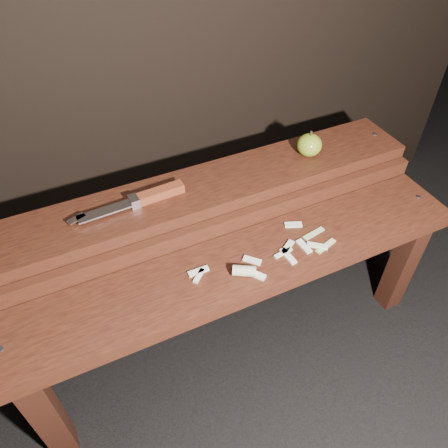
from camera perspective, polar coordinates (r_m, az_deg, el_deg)
name	(u,v)px	position (r m, az deg, el deg)	size (l,w,h in m)	color
ground	(232,337)	(1.44, 1.06, -14.50)	(60.00, 60.00, 0.00)	black
bench_front_tier	(244,281)	(1.12, 2.68, -7.48)	(1.20, 0.20, 0.42)	black
bench_rear_tier	(208,209)	(1.21, -2.14, 1.93)	(1.20, 0.21, 0.50)	black
apple	(309,145)	(1.27, 11.09, 10.10)	(0.07, 0.07, 0.08)	olive
knife	(147,197)	(1.12, -10.06, 3.44)	(0.30, 0.04, 0.03)	maroon
apple_scraps	(264,260)	(1.07, 5.31, -4.66)	(0.38, 0.15, 0.03)	beige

